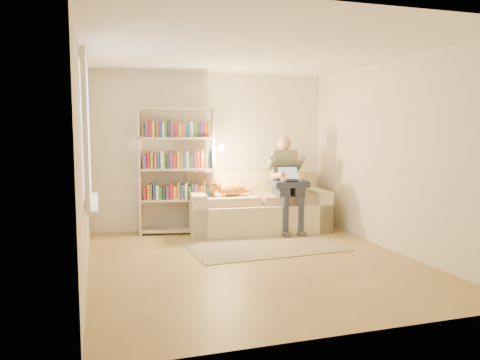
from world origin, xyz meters
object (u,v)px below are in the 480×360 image
object	(u,v)px
sofa	(257,210)
bookshelf	(177,164)
person	(286,178)
laptop	(290,177)
cat	(226,189)

from	to	relation	value
sofa	bookshelf	bearing A→B (deg)	178.58
person	laptop	distance (m)	0.14
person	laptop	bearing A→B (deg)	-81.97
person	cat	distance (m)	1.00
person	cat	xyz separation A→B (m)	(-0.98, 0.11, -0.17)
cat	laptop	xyz separation A→B (m)	(0.99, -0.25, 0.19)
person	laptop	world-z (taller)	person
person	bookshelf	world-z (taller)	bookshelf
laptop	bookshelf	bearing A→B (deg)	169.46
cat	bookshelf	distance (m)	0.88
laptop	bookshelf	world-z (taller)	bookshelf
laptop	bookshelf	xyz separation A→B (m)	(-1.73, 0.49, 0.21)
cat	laptop	world-z (taller)	laptop
cat	laptop	bearing A→B (deg)	-8.71
sofa	laptop	distance (m)	0.79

